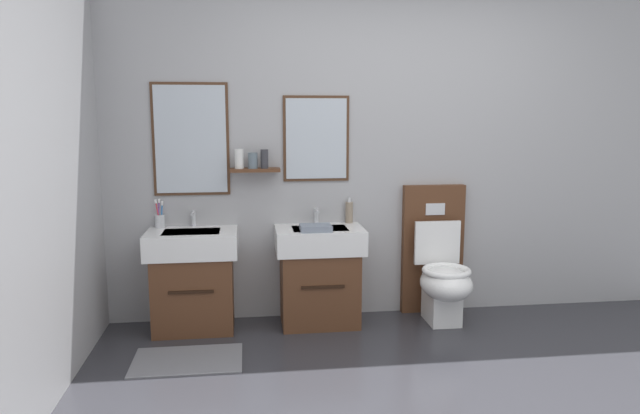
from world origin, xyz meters
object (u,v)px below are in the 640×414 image
toilet (439,270)px  soap_dispenser (349,212)px  toothbrush_cup (160,220)px  vanity_sink_left (193,278)px  folded_hand_towel (316,228)px  vanity_sink_right (319,273)px

toilet → soap_dispenser: bearing=165.5°
toilet → soap_dispenser: size_ratio=5.14×
toothbrush_cup → vanity_sink_left: bearing=-30.9°
toilet → toothbrush_cup: bearing=175.5°
toilet → folded_hand_towel: size_ratio=4.55×
vanity_sink_left → vanity_sink_right: (0.91, 0.00, 0.00)m
toilet → folded_hand_towel: bearing=-173.9°
soap_dispenser → vanity_sink_left: bearing=-172.5°
vanity_sink_right → toilet: size_ratio=0.72×
toothbrush_cup → soap_dispenser: 1.39m
soap_dispenser → folded_hand_towel: 0.40m
toilet → toothbrush_cup: 2.10m
vanity_sink_left → soap_dispenser: (1.16, 0.15, 0.43)m
soap_dispenser → folded_hand_towel: soap_dispenser is taller
vanity_sink_left → vanity_sink_right: size_ratio=1.00×
vanity_sink_right → toothbrush_cup: bearing=172.9°
vanity_sink_right → toilet: toilet is taller
toilet → folded_hand_towel: toilet is taller
vanity_sink_left → soap_dispenser: soap_dispenser is taller
vanity_sink_left → folded_hand_towel: (0.87, -0.12, 0.36)m
toothbrush_cup → soap_dispenser: toothbrush_cup is taller
vanity_sink_left → vanity_sink_right: 0.91m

